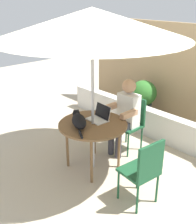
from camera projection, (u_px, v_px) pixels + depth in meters
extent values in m
plane|color=#BCAD93|center=(93.00, 166.00, 4.25)|extent=(14.00, 14.00, 0.00)
cube|color=tan|center=(183.00, 77.00, 5.31)|extent=(4.65, 0.08, 1.97)
cube|color=beige|center=(153.00, 124.00, 5.07)|extent=(4.19, 0.20, 0.51)
cylinder|color=brown|center=(93.00, 124.00, 3.97)|extent=(0.99, 0.99, 0.03)
cylinder|color=brown|center=(119.00, 147.00, 4.10)|extent=(0.04, 0.04, 0.70)
cylinder|color=brown|center=(94.00, 134.00, 4.47)|extent=(0.04, 0.04, 0.70)
cylinder|color=brown|center=(67.00, 146.00, 4.13)|extent=(0.04, 0.04, 0.70)
cylinder|color=brown|center=(91.00, 161.00, 3.76)|extent=(0.04, 0.04, 0.70)
cylinder|color=#B7B7BC|center=(93.00, 103.00, 3.84)|extent=(0.04, 0.04, 2.09)
cone|color=beige|center=(92.00, 23.00, 3.43)|extent=(2.50, 2.50, 0.37)
sphere|color=#B7B7BC|center=(92.00, 22.00, 3.43)|extent=(0.06, 0.06, 0.06)
cube|color=#194C2D|center=(128.00, 126.00, 4.56)|extent=(0.40, 0.40, 0.04)
cube|color=#194C2D|center=(136.00, 110.00, 4.58)|extent=(0.40, 0.04, 0.44)
cylinder|color=#194C2D|center=(142.00, 138.00, 4.64)|extent=(0.03, 0.03, 0.42)
cylinder|color=#194C2D|center=(126.00, 132.00, 4.87)|extent=(0.03, 0.03, 0.42)
cylinder|color=#194C2D|center=(113.00, 138.00, 4.66)|extent=(0.03, 0.03, 0.42)
cylinder|color=#194C2D|center=(128.00, 145.00, 4.42)|extent=(0.03, 0.03, 0.42)
cube|color=#194C2D|center=(139.00, 171.00, 3.38)|extent=(0.44, 0.44, 0.04)
cube|color=#194C2D|center=(151.00, 161.00, 3.16)|extent=(0.08, 0.40, 0.44)
cylinder|color=#194C2D|center=(137.00, 199.00, 3.25)|extent=(0.03, 0.03, 0.42)
cylinder|color=#194C2D|center=(157.00, 188.00, 3.44)|extent=(0.03, 0.03, 0.42)
cylinder|color=#194C2D|center=(138.00, 175.00, 3.69)|extent=(0.03, 0.03, 0.42)
cylinder|color=#194C2D|center=(118.00, 185.00, 3.50)|extent=(0.03, 0.03, 0.42)
cube|color=white|center=(128.00, 110.00, 4.45)|extent=(0.34, 0.20, 0.54)
sphere|color=tan|center=(129.00, 86.00, 4.28)|extent=(0.22, 0.22, 0.22)
cube|color=#383842|center=(118.00, 123.00, 4.49)|extent=(0.12, 0.30, 0.12)
cylinder|color=#383842|center=(111.00, 141.00, 4.51)|extent=(0.10, 0.10, 0.46)
cube|color=#383842|center=(125.00, 126.00, 4.38)|extent=(0.12, 0.30, 0.12)
cylinder|color=#383842|center=(118.00, 145.00, 4.40)|extent=(0.10, 0.10, 0.46)
cube|color=tan|center=(110.00, 107.00, 4.42)|extent=(0.08, 0.32, 0.08)
cube|color=tan|center=(129.00, 114.00, 4.15)|extent=(0.08, 0.32, 0.08)
cube|color=silver|center=(97.00, 120.00, 4.06)|extent=(0.31, 0.24, 0.02)
cube|color=black|center=(103.00, 111.00, 4.08)|extent=(0.30, 0.08, 0.20)
cube|color=silver|center=(103.00, 111.00, 4.09)|extent=(0.30, 0.08, 0.20)
ellipsoid|color=black|center=(79.00, 121.00, 3.84)|extent=(0.44, 0.36, 0.17)
sphere|color=black|center=(76.00, 114.00, 4.03)|extent=(0.11, 0.11, 0.11)
ellipsoid|color=white|center=(78.00, 120.00, 3.95)|extent=(0.16, 0.16, 0.09)
cylinder|color=black|center=(81.00, 134.00, 3.60)|extent=(0.18, 0.12, 0.04)
cone|color=black|center=(78.00, 110.00, 4.02)|extent=(0.04, 0.04, 0.03)
cone|color=black|center=(74.00, 111.00, 4.01)|extent=(0.04, 0.04, 0.03)
cylinder|color=#33383D|center=(142.00, 112.00, 5.73)|extent=(0.38, 0.38, 0.39)
ellipsoid|color=#2D6B28|center=(143.00, 93.00, 5.57)|extent=(0.54, 0.54, 0.51)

